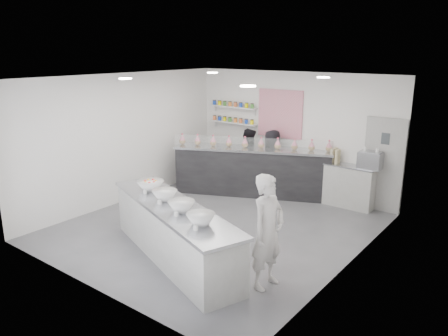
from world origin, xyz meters
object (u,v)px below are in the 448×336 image
Objects in this scene: espresso_ledge at (345,186)px; woman_prep at (268,232)px; prep_counter at (174,232)px; back_bar at (253,171)px; staff_right at (272,162)px; staff_left at (248,158)px; espresso_machine at (370,160)px.

espresso_ledge is 4.14m from woman_prep.
back_bar is at bearing 123.92° from prep_counter.
staff_right is at bearing 118.76° from prep_counter.
espresso_machine is at bearing -172.43° from staff_left.
espresso_machine is (2.67, 0.62, 0.57)m from back_bar.
back_bar is (-0.87, 3.70, 0.11)m from prep_counter.
prep_counter is 4.19m from staff_right.
woman_prep reaches higher than espresso_ledge.
staff_left is (-1.29, 4.12, 0.29)m from prep_counter.
prep_counter is 3.80m from back_bar.
back_bar is 0.56m from staff_right.
woman_prep is (2.61, -3.48, 0.29)m from back_bar.
back_bar is 2.91× the size of espresso_ledge.
espresso_machine is 3.12m from staff_left.
staff_left is at bearing 42.18° from woman_prep.
woman_prep reaches higher than espresso_machine.
staff_left is at bearing -176.53° from espresso_machine.
espresso_ledge is 0.84× the size of staff_left.
espresso_ledge is 0.82× the size of staff_right.
staff_left is (-2.57, -0.19, 0.29)m from espresso_ledge.
woman_prep reaches higher than prep_counter.
espresso_machine is 0.31× the size of staff_right.
espresso_machine is 0.28× the size of woman_prep.
staff_left is 0.71m from staff_right.
woman_prep is (1.75, 0.21, 0.40)m from prep_counter.
espresso_ledge is at bearing -8.63° from back_bar.
back_bar is 0.63m from staff_left.
prep_counter is 1.80m from woman_prep.
woman_prep is at bearing -90.81° from espresso_machine.
espresso_ledge is 2.60m from staff_left.
back_bar is at bearing 45.39° from staff_right.
woman_prep is at bearing 109.13° from staff_right.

